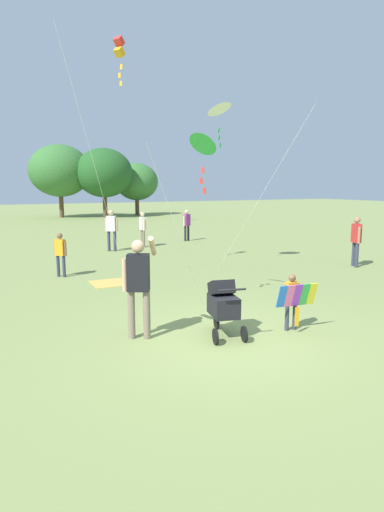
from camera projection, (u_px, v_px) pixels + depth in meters
ground_plane at (226, 340)px, 7.65m from camera, size 120.00×120.00×0.00m
child_with_butterfly_kite at (293, 297)px, 8.07m from camera, size 0.80×0.39×1.07m
person_adult_flyer at (139, 280)px, 7.59m from camera, size 0.70×0.51×1.84m
stroller at (223, 303)px, 7.81m from camera, size 0.68×1.12×1.03m
kite_adult_black at (203, 146)px, 9.39m from camera, size 2.18×1.70×3.81m
kite_orange_delta at (119, 50)px, 12.12m from camera, size 2.26×1.89×6.77m
kite_green_novelty at (220, 110)px, 13.27m from camera, size 1.68×3.39×5.17m
person_red_shirt at (356, 237)px, 14.42m from camera, size 0.35×0.49×1.67m
person_sitting_far at (111, 227)px, 17.84m from camera, size 0.45×0.40×1.69m
person_couple_left at (187, 223)px, 21.18m from camera, size 0.45×0.32×1.51m
person_kid_running at (60, 251)px, 12.83m from camera, size 0.32×0.32×1.30m
person_back_turned at (143, 226)px, 19.07m from camera, size 0.22×0.49×1.53m
picnic_blanket at (113, 283)px, 12.13m from camera, size 1.21×1.08×0.02m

